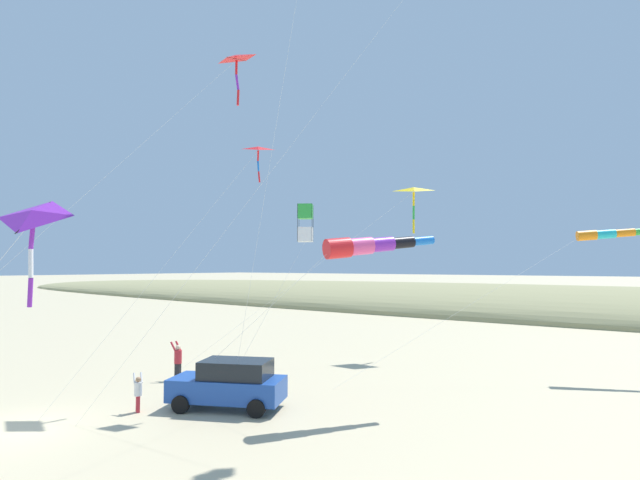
{
  "coord_description": "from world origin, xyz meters",
  "views": [
    {
      "loc": [
        -7.59,
        -18.34,
        5.44
      ],
      "look_at": [
        7.82,
        -6.8,
        6.45
      ],
      "focal_mm": 28.13,
      "sensor_mm": 36.0,
      "label": 1
    }
  ],
  "objects_px": {
    "kite_windsock_rainbow_low_near": "(618,233)",
    "kite_delta_orange_high_right": "(257,150)",
    "person_child_grey_jacket": "(178,359)",
    "kite_delta_purple_drifting": "(236,59)",
    "cooler_box": "(261,388)",
    "kite_delta_yellow_midlevel": "(31,218)",
    "kite_windsock_red_high_left": "(367,246)",
    "kite_box_striped_overhead": "(305,223)",
    "kite_delta_white_trailing": "(414,191)",
    "parked_car": "(230,383)",
    "person_bystander_far": "(138,391)"
  },
  "relations": [
    {
      "from": "cooler_box",
      "to": "kite_windsock_rainbow_low_near",
      "type": "bearing_deg",
      "value": -42.53
    },
    {
      "from": "person_bystander_far",
      "to": "kite_delta_orange_high_right",
      "type": "bearing_deg",
      "value": -24.67
    },
    {
      "from": "person_child_grey_jacket",
      "to": "kite_windsock_red_high_left",
      "type": "bearing_deg",
      "value": -84.94
    },
    {
      "from": "cooler_box",
      "to": "kite_delta_white_trailing",
      "type": "bearing_deg",
      "value": -4.51
    },
    {
      "from": "kite_delta_yellow_midlevel",
      "to": "kite_windsock_rainbow_low_near",
      "type": "bearing_deg",
      "value": -23.87
    },
    {
      "from": "cooler_box",
      "to": "person_child_grey_jacket",
      "type": "relative_size",
      "value": 0.34
    },
    {
      "from": "kite_box_striped_overhead",
      "to": "kite_delta_purple_drifting",
      "type": "height_order",
      "value": "kite_delta_purple_drifting"
    },
    {
      "from": "person_child_grey_jacket",
      "to": "person_bystander_far",
      "type": "relative_size",
      "value": 1.27
    },
    {
      "from": "kite_box_striped_overhead",
      "to": "kite_windsock_red_high_left",
      "type": "distance_m",
      "value": 7.6
    },
    {
      "from": "kite_delta_purple_drifting",
      "to": "kite_delta_yellow_midlevel",
      "type": "relative_size",
      "value": 1.38
    },
    {
      "from": "kite_windsock_red_high_left",
      "to": "kite_windsock_rainbow_low_near",
      "type": "height_order",
      "value": "kite_windsock_rainbow_low_near"
    },
    {
      "from": "person_bystander_far",
      "to": "kite_windsock_red_high_left",
      "type": "xyz_separation_m",
      "value": [
        5.15,
        -6.86,
        5.44
      ]
    },
    {
      "from": "kite_windsock_rainbow_low_near",
      "to": "kite_delta_orange_high_right",
      "type": "bearing_deg",
      "value": 139.37
    },
    {
      "from": "kite_windsock_red_high_left",
      "to": "kite_box_striped_overhead",
      "type": "bearing_deg",
      "value": 56.71
    },
    {
      "from": "person_child_grey_jacket",
      "to": "kite_delta_purple_drifting",
      "type": "xyz_separation_m",
      "value": [
        0.9,
        -2.87,
        14.3
      ]
    },
    {
      "from": "kite_windsock_red_high_left",
      "to": "kite_delta_white_trailing",
      "type": "xyz_separation_m",
      "value": [
        12.5,
        4.17,
        3.99
      ]
    },
    {
      "from": "kite_delta_purple_drifting",
      "to": "kite_delta_orange_high_right",
      "type": "height_order",
      "value": "kite_delta_purple_drifting"
    },
    {
      "from": "kite_delta_purple_drifting",
      "to": "kite_delta_yellow_midlevel",
      "type": "distance_m",
      "value": 14.15
    },
    {
      "from": "parked_car",
      "to": "kite_windsock_rainbow_low_near",
      "type": "bearing_deg",
      "value": -35.98
    },
    {
      "from": "kite_box_striped_overhead",
      "to": "kite_windsock_rainbow_low_near",
      "type": "height_order",
      "value": "kite_box_striped_overhead"
    },
    {
      "from": "cooler_box",
      "to": "kite_delta_yellow_midlevel",
      "type": "height_order",
      "value": "kite_delta_yellow_midlevel"
    },
    {
      "from": "kite_delta_yellow_midlevel",
      "to": "kite_windsock_rainbow_low_near",
      "type": "relative_size",
      "value": 0.87
    },
    {
      "from": "kite_windsock_rainbow_low_near",
      "to": "kite_delta_purple_drifting",
      "type": "bearing_deg",
      "value": 132.32
    },
    {
      "from": "kite_box_striped_overhead",
      "to": "kite_delta_orange_high_right",
      "type": "height_order",
      "value": "kite_delta_orange_high_right"
    },
    {
      "from": "kite_delta_purple_drifting",
      "to": "kite_box_striped_overhead",
      "type": "bearing_deg",
      "value": -13.73
    },
    {
      "from": "person_child_grey_jacket",
      "to": "kite_delta_purple_drifting",
      "type": "relative_size",
      "value": 0.12
    },
    {
      "from": "kite_delta_yellow_midlevel",
      "to": "cooler_box",
      "type": "bearing_deg",
      "value": 9.57
    },
    {
      "from": "person_bystander_far",
      "to": "kite_box_striped_overhead",
      "type": "xyz_separation_m",
      "value": [
        9.25,
        -0.63,
        6.91
      ]
    },
    {
      "from": "cooler_box",
      "to": "kite_delta_white_trailing",
      "type": "height_order",
      "value": "kite_delta_white_trailing"
    },
    {
      "from": "parked_car",
      "to": "kite_windsock_red_high_left",
      "type": "distance_m",
      "value": 7.44
    },
    {
      "from": "kite_delta_white_trailing",
      "to": "kite_delta_purple_drifting",
      "type": "bearing_deg",
      "value": 166.24
    },
    {
      "from": "kite_delta_orange_high_right",
      "to": "kite_box_striped_overhead",
      "type": "bearing_deg",
      "value": 14.94
    },
    {
      "from": "kite_delta_orange_high_right",
      "to": "person_bystander_far",
      "type": "bearing_deg",
      "value": 155.33
    },
    {
      "from": "person_bystander_far",
      "to": "kite_windsock_red_high_left",
      "type": "relative_size",
      "value": 0.16
    },
    {
      "from": "kite_delta_orange_high_right",
      "to": "kite_delta_white_trailing",
      "type": "height_order",
      "value": "kite_delta_orange_high_right"
    },
    {
      "from": "kite_delta_yellow_midlevel",
      "to": "person_child_grey_jacket",
      "type": "bearing_deg",
      "value": 34.53
    },
    {
      "from": "cooler_box",
      "to": "person_child_grey_jacket",
      "type": "height_order",
      "value": "person_child_grey_jacket"
    },
    {
      "from": "cooler_box",
      "to": "kite_windsock_rainbow_low_near",
      "type": "height_order",
      "value": "kite_windsock_rainbow_low_near"
    },
    {
      "from": "cooler_box",
      "to": "kite_delta_yellow_midlevel",
      "type": "relative_size",
      "value": 0.06
    },
    {
      "from": "person_child_grey_jacket",
      "to": "cooler_box",
      "type": "bearing_deg",
      "value": -83.11
    },
    {
      "from": "kite_windsock_rainbow_low_near",
      "to": "person_bystander_far",
      "type": "bearing_deg",
      "value": 142.63
    },
    {
      "from": "parked_car",
      "to": "kite_delta_yellow_midlevel",
      "type": "relative_size",
      "value": 0.41
    },
    {
      "from": "person_bystander_far",
      "to": "kite_box_striped_overhead",
      "type": "bearing_deg",
      "value": -3.9
    },
    {
      "from": "kite_delta_yellow_midlevel",
      "to": "kite_delta_white_trailing",
      "type": "bearing_deg",
      "value": 1.78
    },
    {
      "from": "person_child_grey_jacket",
      "to": "kite_delta_white_trailing",
      "type": "relative_size",
      "value": 0.13
    },
    {
      "from": "cooler_box",
      "to": "kite_delta_white_trailing",
      "type": "relative_size",
      "value": 0.05
    },
    {
      "from": "kite_delta_orange_high_right",
      "to": "kite_delta_yellow_midlevel",
      "type": "bearing_deg",
      "value": -171.46
    },
    {
      "from": "cooler_box",
      "to": "person_bystander_far",
      "type": "height_order",
      "value": "person_bystander_far"
    },
    {
      "from": "kite_delta_orange_high_right",
      "to": "kite_windsock_rainbow_low_near",
      "type": "distance_m",
      "value": 18.46
    },
    {
      "from": "cooler_box",
      "to": "kite_windsock_red_high_left",
      "type": "distance_m",
      "value": 7.94
    }
  ]
}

